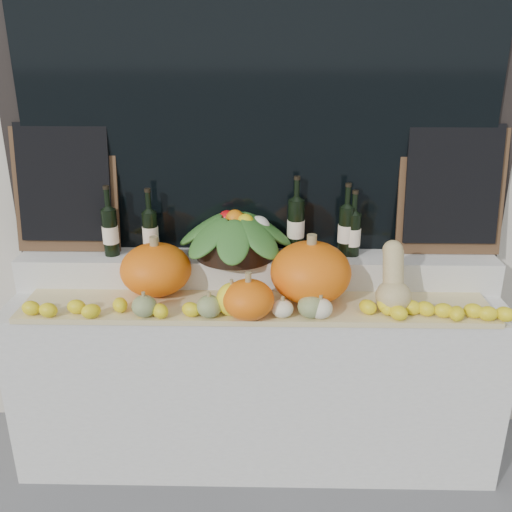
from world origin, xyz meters
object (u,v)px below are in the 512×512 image
Objects in this scene: pumpkin_right at (311,272)px; wine_bottle_tall at (296,226)px; produce_bowl at (235,233)px; pumpkin_left at (156,269)px; butternut_squash at (393,283)px.

pumpkin_right is 0.30m from wine_bottle_tall.
wine_bottle_tall is at bearing 10.13° from produce_bowl.
butternut_squash reaches higher than pumpkin_left.
pumpkin_left is at bearing 175.03° from pumpkin_right.
pumpkin_left is 0.41m from produce_bowl.
wine_bottle_tall reaches higher than pumpkin_right.
pumpkin_left is 1.11× the size of butternut_squash.
pumpkin_right is at bearing 168.24° from butternut_squash.
pumpkin_right is 0.36m from butternut_squash.
wine_bottle_tall is at bearing 102.53° from pumpkin_right.
pumpkin_left is at bearing -157.86° from produce_bowl.
wine_bottle_tall reaches higher than butternut_squash.
butternut_squash is 0.77m from produce_bowl.
pumpkin_left is at bearing 172.74° from butternut_squash.
produce_bowl is 0.30m from wine_bottle_tall.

